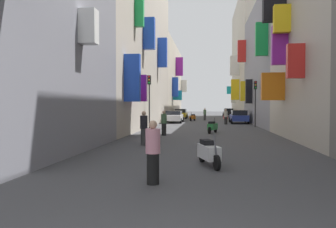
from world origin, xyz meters
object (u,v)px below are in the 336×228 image
(scooter_red, at_px, (226,117))
(traffic_light_far_corner, at_px, (149,93))
(scooter_white, at_px, (209,152))
(pedestrian_mid_street, at_px, (164,123))
(pedestrian_crossing, at_px, (226,117))
(traffic_light_near_corner, at_px, (255,96))
(scooter_green, at_px, (212,127))
(pedestrian_near_right, at_px, (153,153))
(parked_car_yellow, at_px, (181,113))
(parked_car_blue, at_px, (239,116))
(pedestrian_far_away, at_px, (144,128))
(parked_car_black, at_px, (228,112))
(parked_car_white, at_px, (174,116))
(scooter_orange, at_px, (193,117))
(pedestrian_near_left, at_px, (205,114))

(scooter_red, relative_size, traffic_light_far_corner, 0.39)
(scooter_white, bearing_deg, pedestrian_mid_street, 106.16)
(pedestrian_crossing, bearing_deg, scooter_red, 86.94)
(traffic_light_near_corner, distance_m, traffic_light_far_corner, 10.01)
(scooter_green, relative_size, pedestrian_near_right, 1.08)
(scooter_green, relative_size, traffic_light_near_corner, 0.41)
(parked_car_yellow, distance_m, parked_car_blue, 13.91)
(parked_car_blue, distance_m, traffic_light_far_corner, 13.16)
(parked_car_yellow, xyz_separation_m, pedestrian_far_away, (0.88, -31.88, 0.10))
(parked_car_black, bearing_deg, traffic_light_far_corner, -105.88)
(scooter_white, relative_size, pedestrian_crossing, 1.16)
(parked_car_yellow, bearing_deg, parked_car_white, -88.93)
(parked_car_blue, height_order, scooter_orange, parked_car_blue)
(pedestrian_near_left, distance_m, pedestrian_mid_street, 21.74)
(scooter_orange, bearing_deg, pedestrian_near_left, 46.13)
(parked_car_white, distance_m, pedestrian_far_away, 20.45)
(parked_car_blue, xyz_separation_m, scooter_red, (-1.16, 5.56, -0.31))
(scooter_white, distance_m, traffic_light_near_corner, 19.79)
(pedestrian_far_away, bearing_deg, parked_car_yellow, 91.58)
(parked_car_white, bearing_deg, parked_car_blue, -1.73)
(scooter_orange, height_order, scooter_white, same)
(pedestrian_mid_street, bearing_deg, scooter_green, 35.50)
(parked_car_blue, xyz_separation_m, pedestrian_crossing, (-1.58, -2.32, 0.03))
(pedestrian_crossing, height_order, pedestrian_near_left, pedestrian_near_left)
(pedestrian_near_right, bearing_deg, pedestrian_mid_street, 96.76)
(scooter_green, relative_size, scooter_red, 1.00)
(parked_car_white, relative_size, pedestrian_mid_street, 2.70)
(scooter_orange, xyz_separation_m, pedestrian_crossing, (3.84, -7.15, 0.34))
(parked_car_white, xyz_separation_m, pedestrian_near_left, (3.50, 6.24, 0.07))
(scooter_red, height_order, pedestrian_crossing, pedestrian_crossing)
(parked_car_white, distance_m, scooter_white, 25.74)
(pedestrian_mid_street, distance_m, traffic_light_far_corner, 6.03)
(parked_car_white, xyz_separation_m, scooter_white, (3.90, -25.45, -0.27))
(parked_car_yellow, height_order, scooter_red, parked_car_yellow)
(parked_car_black, xyz_separation_m, pedestrian_far_away, (-6.87, -40.33, 0.09))
(parked_car_yellow, distance_m, parked_car_white, 11.45)
(parked_car_white, height_order, pedestrian_near_left, pedestrian_near_left)
(parked_car_black, bearing_deg, pedestrian_near_left, -106.46)
(scooter_orange, xyz_separation_m, pedestrian_near_left, (1.56, 1.62, 0.35))
(pedestrian_crossing, bearing_deg, pedestrian_far_away, -105.94)
(traffic_light_far_corner, bearing_deg, traffic_light_near_corner, 22.44)
(traffic_light_far_corner, bearing_deg, pedestrian_near_left, 74.60)
(parked_car_yellow, xyz_separation_m, scooter_green, (4.43, -24.48, -0.30))
(scooter_white, bearing_deg, scooter_orange, 93.73)
(pedestrian_far_away, distance_m, traffic_light_near_corner, 16.18)
(pedestrian_near_right, bearing_deg, parked_car_yellow, 93.90)
(parked_car_black, height_order, scooter_red, parked_car_black)
(parked_car_black, height_order, scooter_white, parked_car_black)
(parked_car_white, bearing_deg, scooter_green, -72.07)
(parked_car_blue, distance_m, pedestrian_mid_street, 16.42)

